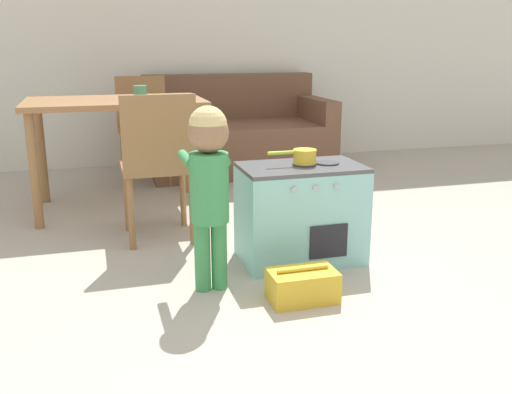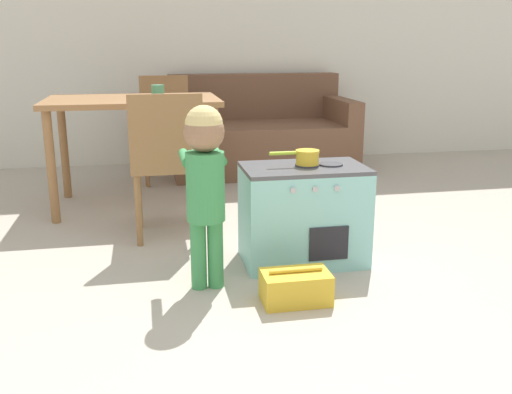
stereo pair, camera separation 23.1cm
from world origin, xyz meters
TOP-DOWN VIEW (x-y plane):
  - ground_plane at (0.00, 0.00)m, footprint 16.00×16.00m
  - wall_back at (0.00, 3.57)m, footprint 10.00×0.06m
  - play_kitchen at (0.32, 0.87)m, footprint 0.61×0.39m
  - toy_pot at (0.33, 0.87)m, footprint 0.25×0.12m
  - child_figure at (-0.20, 0.64)m, footprint 0.20×0.33m
  - toy_basket at (0.16, 0.41)m, footprint 0.29×0.18m
  - dining_table at (-0.52, 2.11)m, footprint 1.13×0.74m
  - dining_chair_near at (-0.34, 1.36)m, footprint 0.39×0.39m
  - dining_chair_far at (-0.28, 2.86)m, footprint 0.39×0.39m
  - couch at (0.54, 3.10)m, footprint 1.55×0.88m
  - cup_on_table at (-0.35, 2.15)m, footprint 0.09×0.09m

SIDE VIEW (x-z plane):
  - ground_plane at x=0.00m, z-range 0.00..0.00m
  - toy_basket at x=0.16m, z-range -0.01..0.15m
  - play_kitchen at x=0.32m, z-range 0.00..0.51m
  - couch at x=0.54m, z-range -0.11..0.71m
  - dining_chair_near at x=-0.34m, z-range 0.04..0.87m
  - dining_chair_far at x=-0.28m, z-range 0.04..0.87m
  - child_figure at x=-0.20m, z-range 0.13..0.97m
  - toy_pot at x=0.33m, z-range 0.51..0.59m
  - dining_table at x=-0.52m, z-range 0.27..1.00m
  - cup_on_table at x=-0.35m, z-range 0.74..0.82m
  - wall_back at x=0.00m, z-range 0.00..2.60m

